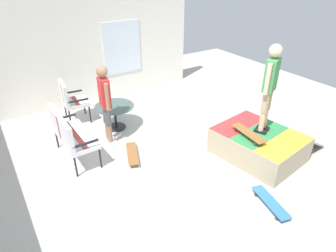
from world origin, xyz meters
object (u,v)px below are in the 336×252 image
at_px(person_watching, 105,100).
at_px(skateboard_on_ramp, 248,133).
at_px(skateboard_spare, 271,202).
at_px(skate_ramp, 259,144).
at_px(person_skater, 270,83).
at_px(patio_bench, 69,132).
at_px(skateboard_by_bench, 132,154).
at_px(patio_chair_near_house, 70,98).
at_px(patio_table, 115,112).

xyz_separation_m(person_watching, skateboard_on_ramp, (-2.09, -1.97, -0.38)).
bearing_deg(skateboard_spare, skateboard_on_ramp, -27.34).
distance_m(skate_ramp, person_skater, 1.26).
relative_size(patio_bench, skateboard_by_bench, 1.55).
distance_m(skate_ramp, patio_bench, 3.73).
bearing_deg(skateboard_by_bench, patio_chair_near_house, 13.18).
height_order(person_watching, skateboard_by_bench, person_watching).
bearing_deg(person_watching, patio_table, -37.72).
distance_m(patio_bench, patio_chair_near_house, 1.63).
bearing_deg(skateboard_on_ramp, skateboard_by_bench, 54.57).
bearing_deg(person_skater, patio_bench, 60.10).
bearing_deg(skateboard_by_bench, skateboard_spare, -152.96).
bearing_deg(person_watching, patio_bench, 102.84).
height_order(patio_chair_near_house, person_skater, person_skater).
bearing_deg(patio_bench, patio_chair_near_house, -18.14).
height_order(patio_chair_near_house, patio_table, patio_chair_near_house).
bearing_deg(skateboard_by_bench, patio_table, -10.07).
distance_m(person_watching, skateboard_by_bench, 1.22).
relative_size(skateboard_by_bench, skateboard_spare, 0.99).
xyz_separation_m(skateboard_by_bench, skateboard_spare, (-2.42, -1.24, 0.00)).
height_order(person_watching, person_skater, person_skater).
bearing_deg(person_watching, patio_chair_near_house, 14.68).
height_order(skate_ramp, person_watching, person_watching).
relative_size(patio_bench, skateboard_on_ramp, 1.54).
bearing_deg(skateboard_spare, person_watching, 23.29).
xyz_separation_m(person_skater, skateboard_on_ramp, (-0.03, 0.41, -0.91)).
bearing_deg(patio_bench, skate_ramp, -121.00).
distance_m(skate_ramp, skateboard_by_bench, 2.54).
bearing_deg(skate_ramp, person_watching, 47.70).
bearing_deg(patio_table, patio_bench, 118.85).
xyz_separation_m(patio_table, skateboard_spare, (-3.70, -1.01, -0.32)).
bearing_deg(person_skater, skateboard_on_ramp, 94.19).
distance_m(person_watching, person_skater, 3.19).
height_order(patio_table, person_skater, person_skater).
height_order(skateboard_spare, skateboard_on_ramp, skateboard_on_ramp).
bearing_deg(skate_ramp, skateboard_spare, 140.03).
height_order(patio_chair_near_house, skateboard_spare, patio_chair_near_house).
height_order(patio_bench, skateboard_spare, patio_bench).
bearing_deg(skateboard_on_ramp, patio_table, 31.74).
height_order(person_skater, skateboard_on_ramp, person_skater).
bearing_deg(patio_bench, person_skater, -119.90).
bearing_deg(person_skater, skateboard_by_bench, 60.41).
relative_size(person_skater, skateboard_spare, 2.06).
bearing_deg(person_skater, skateboard_spare, 139.45).
bearing_deg(person_skater, patio_table, 38.16).
height_order(patio_table, person_watching, person_watching).
xyz_separation_m(patio_bench, patio_table, (0.68, -1.24, -0.21)).
height_order(skate_ramp, patio_table, patio_table).
xyz_separation_m(patio_chair_near_house, skateboard_on_ramp, (-3.45, -2.32, 0.00)).
distance_m(patio_table, skateboard_spare, 3.85).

